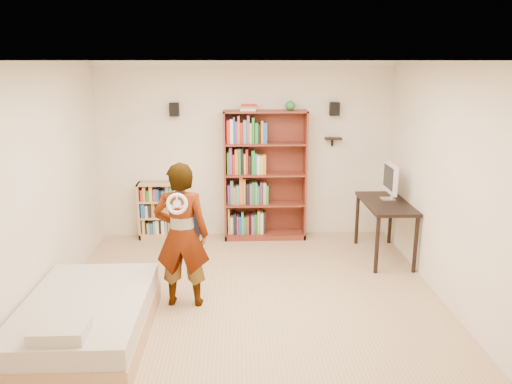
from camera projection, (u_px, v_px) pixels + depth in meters
ground at (250, 307)px, 5.64m from camera, size 4.50×5.00×0.01m
room_shell at (249, 154)px, 5.19m from camera, size 4.52×5.02×2.71m
crown_molding at (249, 64)px, 4.96m from camera, size 4.50×5.00×0.06m
speaker_left at (174, 109)px, 7.41m from camera, size 0.14×0.12×0.20m
speaker_right at (335, 109)px, 7.50m from camera, size 0.14×0.12×0.20m
wall_shelf at (333, 138)px, 7.62m from camera, size 0.25×0.16×0.02m
tall_bookshelf at (265, 176)px, 7.63m from camera, size 1.25×0.37×1.99m
low_bookshelf at (162, 211)px, 7.76m from camera, size 0.71×0.27×0.88m
computer_desk at (384, 230)px, 7.00m from camera, size 0.59×1.19×0.81m
imac at (389, 182)px, 6.95m from camera, size 0.19×0.53×0.52m
daybed at (86, 315)px, 4.92m from camera, size 1.19×1.83×0.54m
person at (182, 235)px, 5.52m from camera, size 0.62×0.43×1.65m
wii_wheel at (177, 204)px, 5.11m from camera, size 0.22×0.08×0.23m
navy_bag at (187, 223)px, 7.80m from camera, size 0.36×0.24×0.48m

